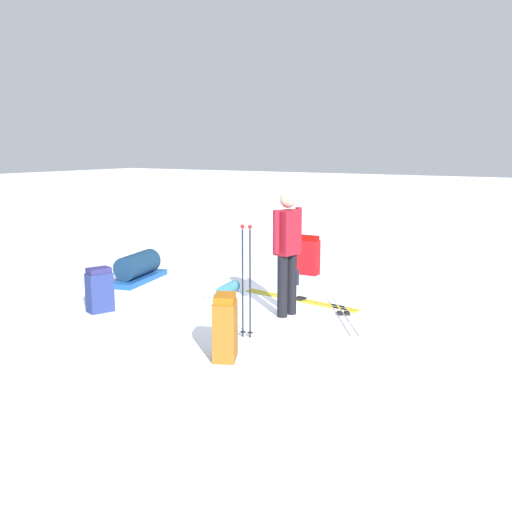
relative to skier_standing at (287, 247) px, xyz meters
name	(u,v)px	position (x,y,z in m)	size (l,w,h in m)	color
ground_plane	(256,302)	(0.73, -0.37, -0.95)	(80.00, 80.00, 0.00)	white
skier_standing	(287,247)	(0.00, 0.00, 0.00)	(0.27, 0.56, 1.70)	black
ski_pair_near	(300,300)	(0.21, -0.80, -0.94)	(2.00, 0.44, 0.05)	gold
ski_pair_far	(344,315)	(-0.67, -0.39, -0.94)	(1.20, 1.67, 0.05)	silver
backpack_large_dark	(100,290)	(2.32, 1.21, -0.65)	(0.34, 0.40, 0.63)	navy
backpack_bright	(308,256)	(0.96, -2.55, -0.61)	(0.39, 0.23, 0.71)	#9F1014
backpack_small_spare	(225,328)	(-0.26, 1.86, -0.60)	(0.38, 0.44, 0.72)	#95561A
ski_poles_planted_near	(246,276)	(-0.05, 1.10, -0.19)	(0.16, 0.10, 1.38)	black
gear_sled	(138,268)	(3.20, -0.52, -0.73)	(0.75, 1.41, 0.49)	#184895
sleeping_mat_rolled	(228,289)	(1.34, -0.54, -0.86)	(0.18, 0.18, 0.55)	teal
thermos_bottle	(297,277)	(0.74, -1.70, -0.82)	(0.07, 0.07, 0.26)	black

